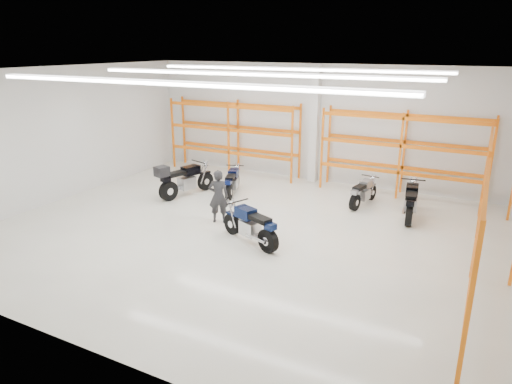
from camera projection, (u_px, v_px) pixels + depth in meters
The scene contains 12 objects.
ground at pixel (242, 231), 13.24m from camera, with size 14.00×14.00×0.00m, color beige.
room_shell at pixel (241, 118), 12.25m from camera, with size 14.02×12.02×4.51m.
motorcycle_main at pixel (252, 227), 12.23m from camera, with size 2.07×1.07×1.07m.
motorcycle_back_a at pixel (182, 180), 16.08m from camera, with size 1.07×2.41×1.26m.
motorcycle_back_b at pixel (232, 183), 16.32m from camera, with size 0.85×1.90×0.96m.
motorcycle_back_c at pixel (363, 193), 15.20m from camera, with size 0.69×1.87×0.92m.
motorcycle_back_d at pixel (411, 202), 14.08m from camera, with size 0.74×2.23×1.10m.
standing_man at pixel (218, 196), 13.66m from camera, with size 0.60×0.39×1.64m, color black.
structural_column at pixel (314, 124), 17.48m from camera, with size 0.32×0.32×4.50m, color white.
pallet_racking_back_left at pixel (233, 130), 18.81m from camera, with size 5.67×0.87×3.00m.
pallet_racking_back_right at pixel (403, 146), 15.85m from camera, with size 5.67×0.87×3.00m.
pallet_racking_side at pixel (503, 206), 9.87m from camera, with size 0.87×9.07×3.00m.
Camera 1 is at (5.97, -10.71, 5.14)m, focal length 32.00 mm.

